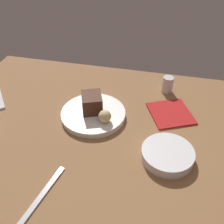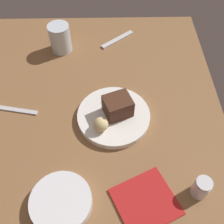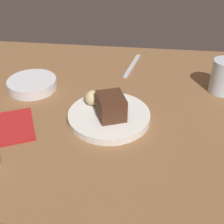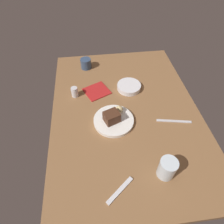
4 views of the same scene
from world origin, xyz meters
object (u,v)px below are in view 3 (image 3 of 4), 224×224
at_px(folded_napkin, 6,128).
at_px(bread_roll, 93,98).
at_px(chocolate_cake_slice, 111,106).
at_px(butter_knife, 132,66).
at_px(water_glass, 224,77).
at_px(side_bowl, 32,84).
at_px(dessert_plate, 109,116).

bearing_deg(folded_napkin, bread_roll, -151.92).
relative_size(chocolate_cake_slice, butter_knife, 0.41).
height_order(water_glass, side_bowl, water_glass).
distance_m(chocolate_cake_slice, side_bowl, 0.30).
relative_size(water_glass, folded_napkin, 0.72).
relative_size(side_bowl, butter_knife, 0.79).
bearing_deg(butter_knife, bread_roll, -5.99).
height_order(dessert_plate, folded_napkin, dessert_plate).
bearing_deg(butter_knife, side_bowl, -45.58).
bearing_deg(bread_roll, side_bowl, -24.71).
height_order(bread_roll, side_bowl, bread_roll).
bearing_deg(chocolate_cake_slice, butter_knife, -95.58).
distance_m(side_bowl, folded_napkin, 0.21).
distance_m(chocolate_cake_slice, folded_napkin, 0.28).
distance_m(dessert_plate, water_glass, 0.37).
distance_m(chocolate_cake_slice, bread_roll, 0.08).
height_order(chocolate_cake_slice, bread_roll, chocolate_cake_slice).
bearing_deg(butter_knife, chocolate_cake_slice, 5.65).
bearing_deg(chocolate_cake_slice, water_glass, -147.79).
bearing_deg(bread_roll, chocolate_cake_slice, 139.28).
xyz_separation_m(dessert_plate, chocolate_cake_slice, (-0.01, 0.01, 0.04)).
height_order(chocolate_cake_slice, butter_knife, chocolate_cake_slice).
distance_m(bread_roll, folded_napkin, 0.24).
height_order(dessert_plate, water_glass, water_glass).
distance_m(bread_roll, water_glass, 0.40).
distance_m(water_glass, side_bowl, 0.58).
bearing_deg(dessert_plate, chocolate_cake_slice, 120.88).
bearing_deg(side_bowl, dessert_plate, 152.73).
bearing_deg(folded_napkin, butter_knife, -126.49).
relative_size(chocolate_cake_slice, bread_roll, 1.83).
height_order(dessert_plate, chocolate_cake_slice, chocolate_cake_slice).
height_order(bread_roll, folded_napkin, bread_roll).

